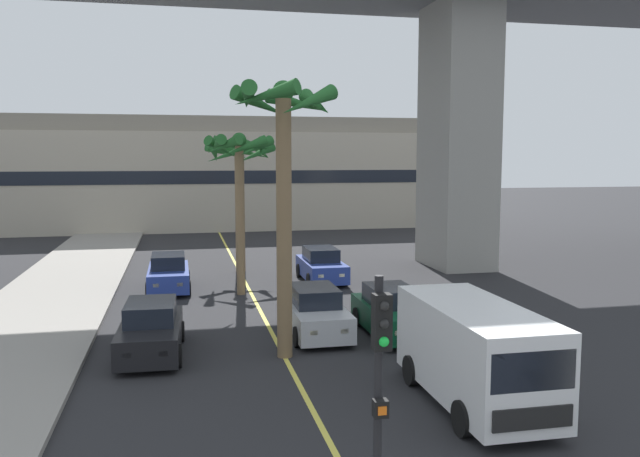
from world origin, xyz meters
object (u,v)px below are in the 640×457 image
at_px(palm_tree_far_median, 239,161).
at_px(car_queue_fourth, 151,331).
at_px(delivery_van, 475,351).
at_px(palm_tree_near_median, 283,148).
at_px(car_queue_second, 392,313).
at_px(car_queue_third, 321,266).
at_px(palm_tree_mid_median, 240,172).
at_px(car_queue_front, 169,274).
at_px(car_queue_fifth, 315,313).
at_px(traffic_light_median_near, 380,385).

bearing_deg(palm_tree_far_median, car_queue_fourth, -113.16).
relative_size(delivery_van, palm_tree_near_median, 0.67).
xyz_separation_m(car_queue_second, car_queue_third, (-0.31, 9.33, 0.00)).
bearing_deg(palm_tree_mid_median, car_queue_fourth, -106.04).
bearing_deg(palm_tree_mid_median, car_queue_third, -45.84).
relative_size(car_queue_front, car_queue_fifth, 1.00).
height_order(delivery_van, palm_tree_far_median, palm_tree_far_median).
distance_m(delivery_van, palm_tree_mid_median, 19.75).
height_order(car_queue_fourth, delivery_van, delivery_van).
relative_size(car_queue_fifth, palm_tree_far_median, 0.61).
relative_size(car_queue_fifth, palm_tree_near_median, 0.52).
bearing_deg(traffic_light_median_near, car_queue_third, 79.80).
bearing_deg(delivery_van, car_queue_fourth, 143.43).
bearing_deg(car_queue_fifth, palm_tree_mid_median, 95.94).
xyz_separation_m(traffic_light_median_near, palm_tree_mid_median, (0.36, 24.46, 2.31)).
bearing_deg(car_queue_third, palm_tree_far_median, -151.61).
bearing_deg(palm_tree_near_median, palm_tree_far_median, 92.92).
xyz_separation_m(car_queue_fourth, car_queue_fifth, (5.15, 1.14, 0.00)).
xyz_separation_m(car_queue_front, car_queue_second, (7.23, -8.75, 0.00)).
height_order(car_queue_front, car_queue_third, same).
distance_m(car_queue_third, palm_tree_far_median, 6.61).
bearing_deg(car_queue_second, car_queue_front, 129.56).
distance_m(car_queue_fifth, delivery_van, 7.15).
distance_m(car_queue_third, palm_tree_mid_median, 6.52).
bearing_deg(car_queue_third, palm_tree_mid_median, 134.16).
bearing_deg(delivery_van, car_queue_fifth, 109.48).
bearing_deg(palm_tree_far_median, traffic_light_median_near, -89.52).
xyz_separation_m(palm_tree_near_median, palm_tree_mid_median, (0.07, 14.43, -0.99)).
bearing_deg(car_queue_fourth, delivery_van, -36.57).
bearing_deg(car_queue_fourth, car_queue_third, 53.82).
xyz_separation_m(car_queue_second, palm_tree_mid_median, (-3.72, 12.84, 4.30)).
bearing_deg(car_queue_front, delivery_van, -64.39).
bearing_deg(traffic_light_median_near, car_queue_fifth, 82.28).
height_order(car_queue_third, palm_tree_mid_median, palm_tree_mid_median).
height_order(car_queue_fourth, car_queue_fifth, same).
xyz_separation_m(car_queue_fourth, palm_tree_far_median, (3.35, 7.82, 4.88)).
distance_m(car_queue_fifth, palm_tree_mid_median, 13.11).
bearing_deg(delivery_van, palm_tree_near_median, 129.00).
distance_m(delivery_van, palm_tree_near_median, 7.58).
relative_size(car_queue_third, car_queue_fourth, 0.99).
relative_size(delivery_van, traffic_light_median_near, 1.25).
bearing_deg(car_queue_front, car_queue_second, -50.44).
bearing_deg(car_queue_third, delivery_van, -89.07).
bearing_deg(car_queue_fifth, palm_tree_near_median, -122.64).
distance_m(palm_tree_near_median, palm_tree_mid_median, 14.47).
bearing_deg(palm_tree_near_median, palm_tree_mid_median, 89.72).
bearing_deg(traffic_light_median_near, palm_tree_mid_median, 89.15).
bearing_deg(car_queue_second, delivery_van, -90.56).
relative_size(traffic_light_median_near, palm_tree_far_median, 0.62).
height_order(delivery_van, palm_tree_near_median, palm_tree_near_median).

